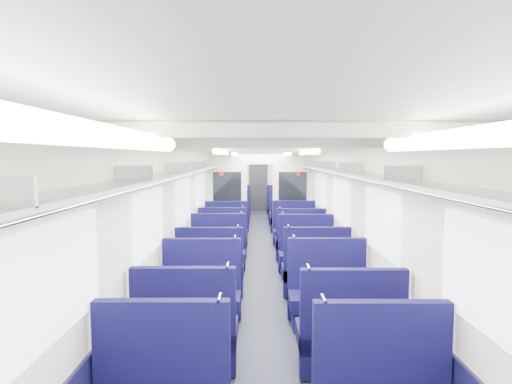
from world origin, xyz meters
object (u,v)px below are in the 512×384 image
seat_13 (315,273)px  seat_25 (283,210)px  bulkhead (260,193)px  seat_14 (218,255)px  seat_11 (328,298)px  seat_9 (349,339)px  seat_26 (237,206)px  seat_19 (294,233)px  seat_24 (235,210)px  seat_20 (231,220)px  seat_8 (186,337)px  seat_15 (307,256)px  seat_27 (280,205)px  seat_18 (226,234)px  seat_16 (223,242)px  seat_10 (201,299)px  seat_17 (300,243)px  seat_23 (285,215)px  seat_22 (233,215)px  seat_12 (210,274)px  seat_21 (288,220)px

seat_13 → seat_25: same height
bulkhead → seat_14: size_ratio=2.42×
seat_11 → seat_14: bearing=125.0°
seat_25 → seat_14: bearing=-104.1°
seat_9 → seat_14: bearing=114.9°
seat_25 → seat_26: (-1.66, 1.13, 0.00)m
seat_19 → seat_24: (-1.66, 4.25, 0.00)m
seat_20 → seat_13: bearing=-73.4°
seat_25 → seat_19: bearing=-90.0°
seat_8 → seat_11: (1.66, 1.15, 0.00)m
seat_9 → seat_24: bearing=99.3°
seat_8 → seat_15: bearing=63.9°
seat_27 → seat_18: bearing=-106.3°
seat_16 → seat_19: size_ratio=1.00×
seat_10 → seat_17: 3.79m
seat_23 → seat_27: 2.51m
seat_26 → seat_27: same height
seat_16 → seat_18: same height
seat_15 → seat_22: size_ratio=1.00×
seat_8 → seat_25: bearing=80.7°
seat_9 → seat_16: bearing=109.2°
seat_9 → seat_16: size_ratio=1.00×
seat_17 → seat_12: bearing=-126.1°
seat_24 → seat_8: bearing=-90.0°
seat_17 → seat_22: same height
seat_10 → seat_26: bearing=90.0°
seat_11 → seat_18: size_ratio=1.00×
seat_15 → seat_20: size_ratio=1.00×
seat_9 → seat_21: (0.00, 7.78, 0.00)m
seat_16 → seat_21: same height
bulkhead → seat_14: bearing=-103.9°
seat_24 → seat_23: bearing=-35.4°
seat_23 → seat_24: size_ratio=1.00×
seat_18 → seat_24: 4.37m
seat_10 → seat_12: same height
seat_11 → seat_22: (-1.66, 7.73, 0.00)m
seat_12 → seat_20: (0.00, 5.60, 0.00)m
seat_13 → seat_19: 3.49m
seat_9 → seat_21: 7.78m
seat_17 → seat_24: (-1.66, 5.50, 0.00)m
seat_9 → seat_12: bearing=125.6°
seat_12 → seat_20: same height
seat_16 → seat_21: (1.66, 3.02, 0.00)m
seat_19 → seat_22: same height
seat_10 → seat_20: (0.00, 6.74, 0.00)m
seat_14 → seat_21: size_ratio=1.00×
seat_19 → seat_23: 3.07m
seat_18 → seat_8: bearing=-90.0°
seat_15 → seat_21: 4.32m
seat_14 → seat_11: bearing=-55.0°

